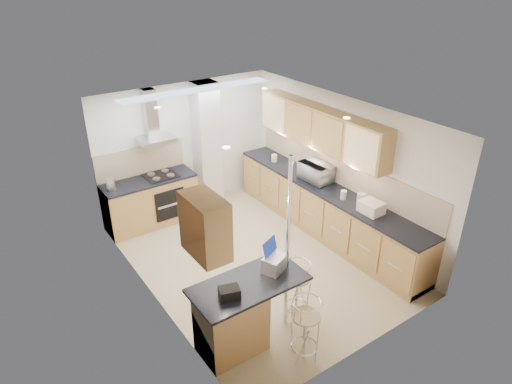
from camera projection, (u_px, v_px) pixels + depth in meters
ground at (257, 259)px, 7.67m from camera, size 4.80×4.80×0.00m
room_shell at (260, 163)px, 7.41m from camera, size 3.64×4.84×2.51m
right_counter at (325, 210)px, 8.23m from camera, size 0.63×4.40×0.92m
back_counter at (151, 201)px, 8.52m from camera, size 1.70×0.63×0.92m
peninsula at (249, 312)px, 5.83m from camera, size 1.47×0.72×0.94m
microwave at (316, 172)px, 8.20m from camera, size 0.44×0.62×0.33m
laptop at (274, 263)px, 5.80m from camera, size 0.37×0.33×0.21m
bag at (229, 293)px, 5.35m from camera, size 0.28×0.24×0.13m
bar_stool_near at (305, 331)px, 5.55m from camera, size 0.42×0.42×0.92m
bar_stool_end at (297, 291)px, 6.21m from camera, size 0.49×0.49×0.93m
jar_a at (309, 177)px, 8.21m from camera, size 0.15×0.15×0.17m
jar_b at (274, 158)px, 9.01m from camera, size 0.13×0.13×0.14m
jar_c at (361, 199)px, 7.41m from camera, size 0.19×0.19×0.20m
jar_d at (343, 195)px, 7.59m from camera, size 0.10×0.10×0.15m
bread_bin at (371, 207)px, 7.17m from camera, size 0.29×0.36×0.19m
kettle at (111, 184)px, 7.87m from camera, size 0.16×0.16×0.22m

